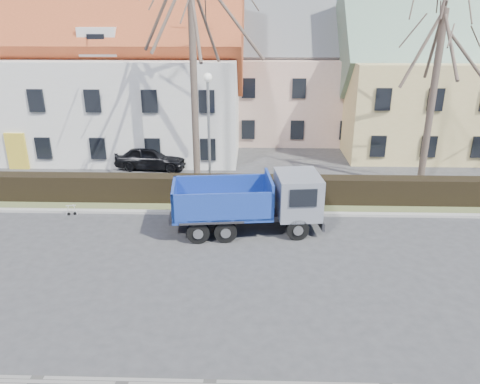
{
  "coord_description": "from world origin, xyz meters",
  "views": [
    {
      "loc": [
        1.04,
        -15.37,
        8.84
      ],
      "look_at": [
        0.48,
        3.34,
        1.6
      ],
      "focal_mm": 35.0,
      "sensor_mm": 36.0,
      "label": 1
    }
  ],
  "objects_px": {
    "streetlight": "(209,136)",
    "parked_car_a": "(151,157)",
    "cart_frame": "(67,210)",
    "dump_truck": "(242,203)"
  },
  "relations": [
    {
      "from": "cart_frame",
      "to": "streetlight",
      "type": "bearing_deg",
      "value": 23.6
    },
    {
      "from": "dump_truck",
      "to": "streetlight",
      "type": "xyz_separation_m",
      "value": [
        -1.72,
        4.17,
        1.82
      ]
    },
    {
      "from": "streetlight",
      "to": "parked_car_a",
      "type": "xyz_separation_m",
      "value": [
        -3.91,
        4.25,
        -2.39
      ]
    },
    {
      "from": "dump_truck",
      "to": "cart_frame",
      "type": "distance_m",
      "value": 8.28
    },
    {
      "from": "cart_frame",
      "to": "parked_car_a",
      "type": "relative_size",
      "value": 0.15
    },
    {
      "from": "dump_truck",
      "to": "streetlight",
      "type": "height_order",
      "value": "streetlight"
    },
    {
      "from": "streetlight",
      "to": "cart_frame",
      "type": "distance_m",
      "value": 7.52
    },
    {
      "from": "streetlight",
      "to": "cart_frame",
      "type": "xyz_separation_m",
      "value": [
        -6.38,
        -2.79,
        -2.83
      ]
    },
    {
      "from": "streetlight",
      "to": "parked_car_a",
      "type": "relative_size",
      "value": 1.47
    },
    {
      "from": "streetlight",
      "to": "parked_car_a",
      "type": "height_order",
      "value": "streetlight"
    }
  ]
}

